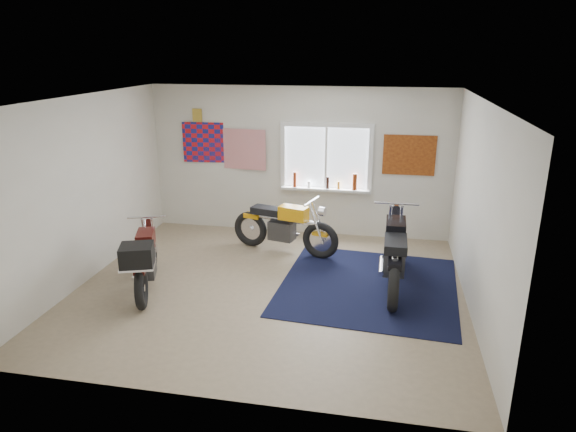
% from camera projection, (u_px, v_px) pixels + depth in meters
% --- Properties ---
extents(ground, '(5.50, 5.50, 0.00)m').
position_uv_depth(ground, '(269.00, 289.00, 7.44)').
color(ground, '#9E896B').
rests_on(ground, ground).
extents(room_shell, '(5.50, 5.50, 5.50)m').
position_uv_depth(room_shell, '(268.00, 179.00, 6.93)').
color(room_shell, white).
rests_on(room_shell, ground).
extents(navy_rug, '(2.68, 2.77, 0.01)m').
position_uv_depth(navy_rug, '(368.00, 286.00, 7.52)').
color(navy_rug, black).
rests_on(navy_rug, ground).
extents(window_assembly, '(1.66, 0.17, 1.26)m').
position_uv_depth(window_assembly, '(326.00, 162.00, 9.23)').
color(window_assembly, white).
rests_on(window_assembly, room_shell).
extents(oil_bottles, '(1.17, 0.09, 0.30)m').
position_uv_depth(oil_bottles, '(330.00, 182.00, 9.25)').
color(oil_bottles, maroon).
rests_on(oil_bottles, window_assembly).
extents(flag_display, '(1.60, 0.10, 1.17)m').
position_uv_depth(flag_display, '(197.00, 115.00, 9.42)').
color(flag_display, red).
rests_on(flag_display, room_shell).
extents(triumph_poster, '(0.90, 0.03, 0.70)m').
position_uv_depth(triumph_poster, '(409.00, 155.00, 8.92)').
color(triumph_poster, '#A54C14').
rests_on(triumph_poster, room_shell).
extents(yellow_triumph, '(1.92, 0.71, 0.98)m').
position_uv_depth(yellow_triumph, '(284.00, 228.00, 8.68)').
color(yellow_triumph, black).
rests_on(yellow_triumph, ground).
extents(black_chrome_bike, '(0.67, 2.18, 1.12)m').
position_uv_depth(black_chrome_bike, '(394.00, 255.00, 7.39)').
color(black_chrome_bike, black).
rests_on(black_chrome_bike, navy_rug).
extents(maroon_tourer, '(0.92, 1.83, 0.95)m').
position_uv_depth(maroon_tourer, '(144.00, 260.00, 7.19)').
color(maroon_tourer, black).
rests_on(maroon_tourer, ground).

